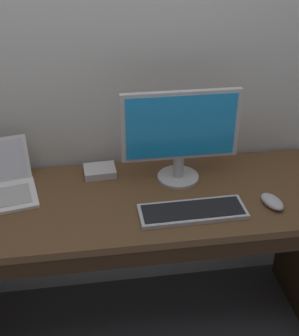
{
  "coord_description": "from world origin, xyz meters",
  "views": [
    {
      "loc": [
        -0.12,
        -1.55,
        1.88
      ],
      "look_at": [
        0.1,
        0.0,
        0.93
      ],
      "focal_mm": 48.62,
      "sensor_mm": 36.0,
      "label": 1
    }
  ],
  "objects_px": {
    "computer_mouse": "(272,202)",
    "external_drive_box": "(100,171)",
    "wired_keyboard": "(192,212)",
    "external_monitor": "(180,133)"
  },
  "relations": [
    {
      "from": "computer_mouse",
      "to": "external_drive_box",
      "type": "xyz_separation_m",
      "value": [
        -0.68,
        0.34,
        -0.0
      ]
    },
    {
      "from": "wired_keyboard",
      "to": "computer_mouse",
      "type": "distance_m",
      "value": 0.33
    },
    {
      "from": "external_monitor",
      "to": "wired_keyboard",
      "type": "xyz_separation_m",
      "value": [
        0.01,
        -0.25,
        -0.22
      ]
    },
    {
      "from": "computer_mouse",
      "to": "external_drive_box",
      "type": "height_order",
      "value": "computer_mouse"
    },
    {
      "from": "external_monitor",
      "to": "wired_keyboard",
      "type": "height_order",
      "value": "external_monitor"
    },
    {
      "from": "external_monitor",
      "to": "external_drive_box",
      "type": "bearing_deg",
      "value": 164.51
    },
    {
      "from": "wired_keyboard",
      "to": "computer_mouse",
      "type": "xyz_separation_m",
      "value": [
        0.33,
        0.01,
        0.01
      ]
    },
    {
      "from": "computer_mouse",
      "to": "external_drive_box",
      "type": "bearing_deg",
      "value": 137.35
    },
    {
      "from": "external_monitor",
      "to": "computer_mouse",
      "type": "bearing_deg",
      "value": -35.91
    },
    {
      "from": "wired_keyboard",
      "to": "external_drive_box",
      "type": "relative_size",
      "value": 3.04
    }
  ]
}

